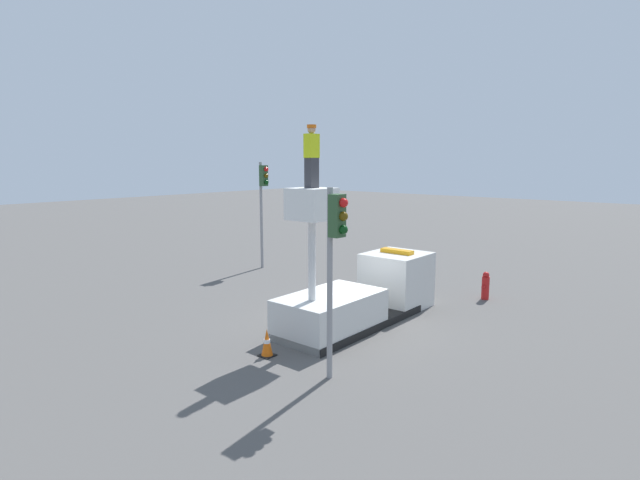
{
  "coord_description": "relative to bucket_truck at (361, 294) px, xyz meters",
  "views": [
    {
      "loc": [
        -12.58,
        -9.25,
        5.27
      ],
      "look_at": [
        -2.73,
        -0.98,
        3.24
      ],
      "focal_mm": 28.0,
      "sensor_mm": 36.0,
      "label": 1
    }
  ],
  "objects": [
    {
      "name": "traffic_cone_rear",
      "position": [
        -4.14,
        0.21,
        -0.54
      ],
      "size": [
        0.4,
        0.4,
        0.77
      ],
      "color": "black",
      "rests_on": "ground"
    },
    {
      "name": "traffic_light_pole",
      "position": [
        -4.12,
        -2.11,
        2.41
      ],
      "size": [
        0.34,
        0.57,
        4.67
      ],
      "color": "gray",
      "rests_on": "ground"
    },
    {
      "name": "traffic_light_across",
      "position": [
        3.73,
        8.57,
        2.79
      ],
      "size": [
        0.34,
        0.57,
        5.23
      ],
      "color": "gray",
      "rests_on": "ground"
    },
    {
      "name": "bucket_truck",
      "position": [
        0.0,
        0.0,
        0.0
      ],
      "size": [
        6.63,
        2.07,
        4.52
      ],
      "color": "black",
      "rests_on": "ground"
    },
    {
      "name": "worker",
      "position": [
        -2.5,
        0.0,
        4.49
      ],
      "size": [
        0.4,
        0.26,
        1.75
      ],
      "color": "#38383D",
      "rests_on": "bucket_truck"
    },
    {
      "name": "fire_hydrant",
      "position": [
        5.24,
        -2.13,
        -0.38
      ],
      "size": [
        0.53,
        0.29,
        1.08
      ],
      "color": "red",
      "rests_on": "ground"
    },
    {
      "name": "ground_plane",
      "position": [
        -0.58,
        0.0,
        -0.91
      ],
      "size": [
        120.0,
        120.0,
        0.0
      ],
      "primitive_type": "plane",
      "color": "#565451"
    }
  ]
}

